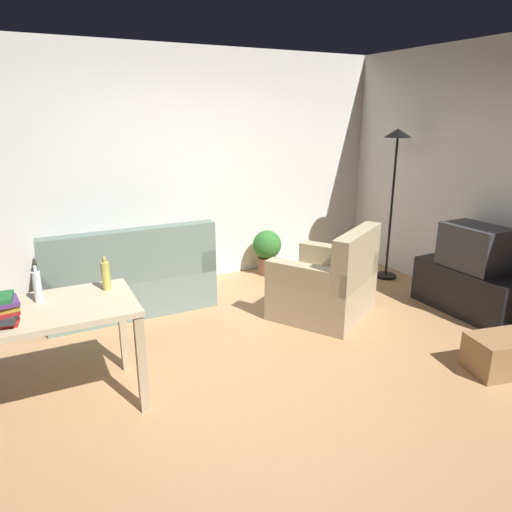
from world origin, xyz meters
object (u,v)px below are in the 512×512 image
tv_stand (468,290)px  armchair (328,285)px  bottle_squat (106,275)px  storage_box (500,354)px  torchiere_lamp (395,163)px  couch (129,281)px  desk (43,324)px  tv (474,247)px  potted_plant (267,249)px  bottle_clear (37,286)px

tv_stand → armchair: armchair is taller
bottle_squat → storage_box: bearing=-24.3°
tv_stand → torchiere_lamp: size_ratio=0.61×
bottle_squat → couch: bearing=72.8°
desk → armchair: armchair is taller
tv → potted_plant: bearing=32.8°
desk → potted_plant: size_ratio=2.12×
tv → storage_box: (-0.75, -0.93, -0.55)m
tv → bottle_clear: size_ratio=2.35×
tv → bottle_squat: bearing=84.8°
potted_plant → bottle_clear: 3.21m
couch → tv: size_ratio=2.80×
tv_stand → bottle_clear: 4.01m
storage_box → bottle_clear: bearing=159.2°
tv_stand → potted_plant: potted_plant is taller
tv_stand → bottle_squat: bearing=84.8°
tv → desk: (-3.95, 0.17, -0.05)m
couch → tv_stand: bearing=151.5°
tv_stand → bottle_squat: size_ratio=4.44×
torchiere_lamp → bottle_squat: size_ratio=7.31×
desk → potted_plant: desk is taller
potted_plant → bottle_squat: bearing=-143.2°
tv_stand → potted_plant: (-1.28, 1.99, 0.09)m
tv → desk: size_ratio=0.50×
couch → potted_plant: couch is taller
couch → tv: (3.09, -1.67, 0.39)m
torchiere_lamp → desk: torchiere_lamp is taller
potted_plant → bottle_squat: bottle_squat is taller
tv_stand → torchiere_lamp: 1.68m
desk → armchair: 2.68m
bottle_squat → tv: bearing=-5.2°
bottle_clear → bottle_squat: bottle_clear is taller
tv_stand → armchair: size_ratio=0.91×
tv_stand → bottle_clear: (-3.95, 0.30, 0.63)m
potted_plant → tv: bearing=-57.2°
potted_plant → armchair: size_ratio=0.47×
storage_box → bottle_clear: bottle_clear is taller
tv_stand → storage_box: size_ratio=2.29×
couch → desk: (-0.87, -1.50, 0.34)m
tv → potted_plant: 2.39m
armchair → storage_box: 1.65m
tv_stand → desk: size_ratio=0.91×
desk → bottle_clear: bearing=90.7°
storage_box → torchiere_lamp: bearing=70.7°
tv → desk: tv is taller
bottle_squat → tv_stand: bearing=-5.2°
desk → torchiere_lamp: bearing=15.1°
desk → couch: bearing=60.5°
tv_stand → bottle_clear: bottle_clear is taller
bottle_clear → armchair: bearing=6.7°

